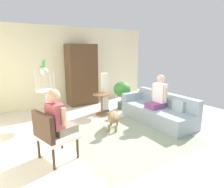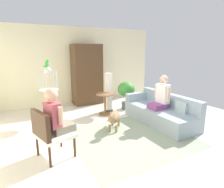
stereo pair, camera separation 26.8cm
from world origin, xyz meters
name	(u,v)px [view 2 (the right image)]	position (x,y,z in m)	size (l,w,h in m)	color
ground_plane	(122,135)	(0.00, 0.00, 0.00)	(7.81, 7.81, 0.00)	beige
back_wall	(74,66)	(0.00, 3.31, 1.35)	(6.31, 0.12, 2.69)	beige
area_rug	(130,137)	(0.11, -0.18, 0.00)	(2.53, 2.34, 0.01)	gray
couch	(160,112)	(1.36, 0.22, 0.28)	(0.86, 2.09, 0.76)	#8EA0AD
armchair	(48,131)	(-1.63, -0.20, 0.53)	(0.71, 0.73, 0.91)	#382316
person_on_couch	(161,95)	(1.32, 0.19, 0.76)	(0.49, 0.52, 0.87)	#87417E
person_on_armchair	(56,115)	(-1.48, -0.16, 0.79)	(0.53, 0.50, 0.83)	gray
round_end_table	(105,102)	(0.31, 1.47, 0.40)	(0.53, 0.53, 0.64)	brown
dog	(114,117)	(0.00, 0.36, 0.32)	(0.60, 0.74, 0.52)	olive
bird_cage_stand	(49,91)	(-1.25, 1.58, 0.88)	(0.48, 0.48, 1.49)	silver
parrot	(47,63)	(-1.25, 1.58, 1.58)	(0.17, 0.10, 0.19)	green
potted_plant	(126,91)	(1.19, 1.67, 0.60)	(0.55, 0.55, 0.90)	#4C5156
column_lamp	(108,93)	(0.57, 1.73, 0.60)	(0.20, 0.20, 1.22)	#4C4742
armoire_cabinet	(87,75)	(0.33, 2.90, 1.05)	(1.01, 0.56, 2.10)	#4C331E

